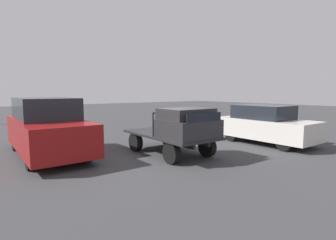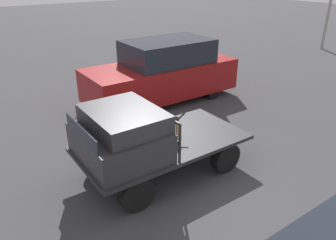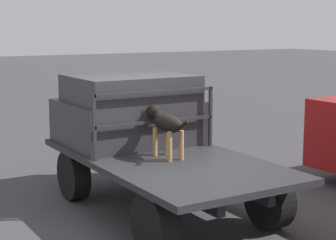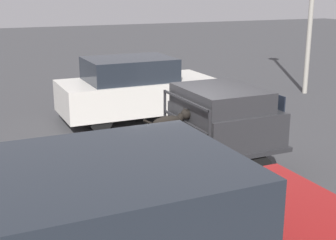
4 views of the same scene
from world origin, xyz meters
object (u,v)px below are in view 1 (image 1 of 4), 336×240
flatbed_truck (170,139)px  parked_pickup_far (48,127)px  dog (169,121)px  parked_sedan (266,124)px

flatbed_truck → parked_pickup_far: parked_pickup_far is taller
dog → parked_sedan: size_ratio=0.23×
parked_sedan → parked_pickup_far: bearing=-105.1°
parked_pickup_far → parked_sedan: bearing=72.1°
flatbed_truck → parked_pickup_far: bearing=-124.1°
parked_pickup_far → dog: bearing=61.4°
parked_sedan → flatbed_truck: bearing=-94.4°
dog → parked_pickup_far: bearing=-137.5°
parked_pickup_far → flatbed_truck: bearing=60.7°
flatbed_truck → parked_sedan: size_ratio=0.89×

